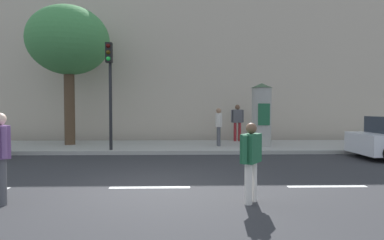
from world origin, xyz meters
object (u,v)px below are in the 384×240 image
(street_tree, at_px, (69,42))
(pedestrian_tallest, at_px, (219,124))
(poster_column, at_px, (261,114))
(traffic_light, at_px, (110,78))
(pedestrian_in_dark_shirt, at_px, (237,119))
(pedestrian_in_red_top, at_px, (251,156))

(street_tree, distance_m, pedestrian_tallest, 7.51)
(poster_column, bearing_deg, street_tree, 174.43)
(poster_column, relative_size, pedestrian_tallest, 1.65)
(street_tree, height_order, pedestrian_tallest, street_tree)
(traffic_light, relative_size, pedestrian_in_dark_shirt, 2.29)
(pedestrian_in_dark_shirt, bearing_deg, pedestrian_in_red_top, -97.94)
(traffic_light, xyz_separation_m, street_tree, (-2.24, 2.00, 1.78))
(street_tree, relative_size, pedestrian_in_dark_shirt, 3.40)
(street_tree, bearing_deg, pedestrian_in_dark_shirt, 9.84)
(traffic_light, height_order, pedestrian_tallest, traffic_light)
(poster_column, relative_size, pedestrian_in_dark_shirt, 1.49)
(poster_column, height_order, pedestrian_in_red_top, poster_column)
(poster_column, xyz_separation_m, street_tree, (-8.36, 0.82, 3.19))
(pedestrian_in_red_top, bearing_deg, pedestrian_in_dark_shirt, 82.06)
(pedestrian_in_red_top, distance_m, pedestrian_in_dark_shirt, 9.86)
(poster_column, bearing_deg, pedestrian_tallest, 174.11)
(pedestrian_in_red_top, bearing_deg, poster_column, 75.03)
(poster_column, xyz_separation_m, pedestrian_in_dark_shirt, (-0.67, 2.15, -0.28))
(traffic_light, relative_size, poster_column, 1.53)
(pedestrian_in_dark_shirt, height_order, pedestrian_tallest, pedestrian_in_dark_shirt)
(pedestrian_tallest, bearing_deg, pedestrian_in_dark_shirt, 60.09)
(pedestrian_in_dark_shirt, bearing_deg, pedestrian_tallest, -119.91)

